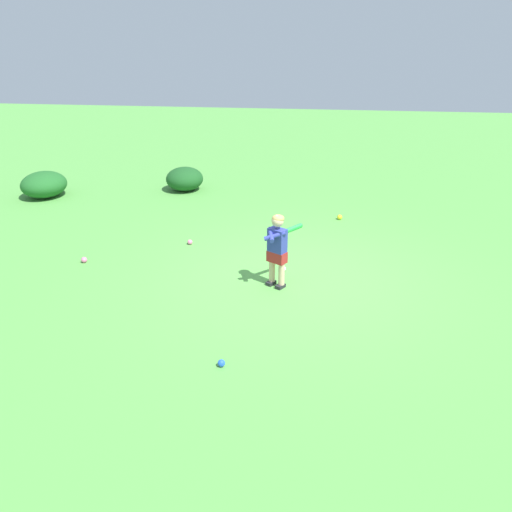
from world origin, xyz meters
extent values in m
plane|color=#519942|center=(0.00, 0.00, 0.00)|extent=(40.00, 40.00, 0.00)
cube|color=#232328|center=(-0.37, 0.24, 0.03)|extent=(0.17, 0.15, 0.05)
cylinder|color=#DBB28E|center=(-0.35, 0.23, 0.21)|extent=(0.09, 0.09, 0.34)
cube|color=#232328|center=(-0.29, 0.39, 0.03)|extent=(0.17, 0.15, 0.05)
cylinder|color=#DBB28E|center=(-0.27, 0.38, 0.21)|extent=(0.09, 0.09, 0.34)
cube|color=maroon|center=(-0.31, 0.30, 0.46)|extent=(0.27, 0.31, 0.16)
cube|color=#2D3893|center=(-0.31, 0.30, 0.71)|extent=(0.26, 0.29, 0.34)
sphere|color=#DBB28E|center=(-0.31, 0.30, 1.00)|extent=(0.17, 0.17, 0.17)
ellipsoid|color=tan|center=(-0.30, 0.30, 1.02)|extent=(0.24, 0.24, 0.11)
sphere|color=green|center=(-0.43, 0.37, 0.80)|extent=(0.04, 0.04, 0.04)
cylinder|color=black|center=(-0.37, 0.30, 0.81)|extent=(0.11, 0.12, 0.05)
cylinder|color=green|center=(-0.22, 0.12, 0.85)|extent=(0.28, 0.31, 0.11)
sphere|color=green|center=(-0.11, 0.00, 0.87)|extent=(0.07, 0.07, 0.07)
cylinder|color=#2D3893|center=(-0.42, 0.33, 0.81)|extent=(0.14, 0.31, 0.14)
cylinder|color=#2D3893|center=(-0.38, 0.39, 0.81)|extent=(0.31, 0.13, 0.14)
sphere|color=white|center=(0.20, 0.25, 0.04)|extent=(0.08, 0.08, 0.08)
sphere|color=blue|center=(-2.33, 0.68, 0.04)|extent=(0.08, 0.08, 0.08)
sphere|color=pink|center=(1.04, 1.97, 0.04)|extent=(0.09, 0.09, 0.09)
sphere|color=pink|center=(0.04, 3.44, 0.05)|extent=(0.09, 0.09, 0.09)
sphere|color=yellow|center=(2.76, -0.61, 0.05)|extent=(0.10, 0.10, 0.10)
ellipsoid|color=#194C1E|center=(4.36, 3.01, 0.27)|extent=(0.92, 0.87, 0.54)
ellipsoid|color=#1E5B23|center=(3.36, 6.00, 0.29)|extent=(1.08, 0.97, 0.57)
camera|label=1|loc=(-6.71, -0.36, 3.26)|focal=34.82mm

